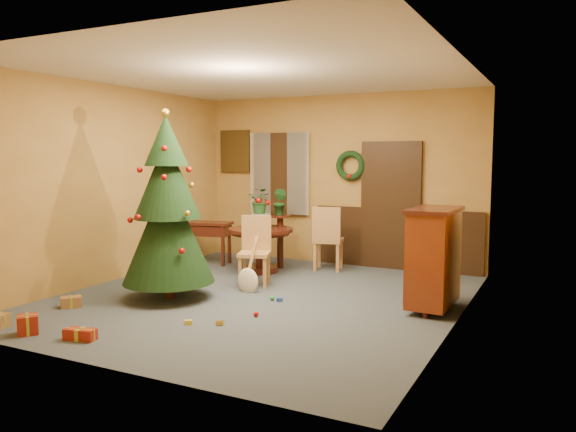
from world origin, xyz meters
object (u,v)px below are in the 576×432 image
Objects in this scene: chair_near at (255,248)px; christmas_tree at (168,210)px; sideboard at (434,256)px; dining_table at (261,241)px; writing_desk at (207,232)px.

chair_near is 1.48m from christmas_tree.
dining_table is at bearing 160.70° from sideboard.
christmas_tree is 2.48m from writing_desk.
sideboard is (2.97, -1.04, 0.17)m from dining_table.
christmas_tree is at bearing -96.84° from dining_table.
sideboard reaches higher than writing_desk.
christmas_tree is 1.98× the size of sideboard.
dining_table is 1.17× the size of writing_desk.
dining_table is 2.14m from christmas_tree.
writing_desk is at bearing 146.27° from chair_near.
christmas_tree reaches higher than chair_near.
chair_near is at bearing 175.47° from sideboard.
sideboard is at bearing -4.53° from chair_near.
christmas_tree is (-0.62, -1.18, 0.63)m from chair_near.
dining_table is 1.19m from writing_desk.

